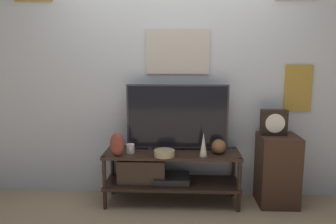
# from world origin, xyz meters

# --- Properties ---
(ground_plane) EXTENTS (12.00, 12.00, 0.00)m
(ground_plane) POSITION_xyz_m (0.00, 0.00, 0.00)
(ground_plane) COLOR #997F60
(wall_back) EXTENTS (6.40, 0.08, 2.70)m
(wall_back) POSITION_xyz_m (0.01, 0.52, 1.36)
(wall_back) COLOR #B2BCC6
(wall_back) RESTS_ON ground_plane
(media_console) EXTENTS (1.38, 0.44, 0.54)m
(media_console) POSITION_xyz_m (-0.12, 0.26, 0.34)
(media_console) COLOR black
(media_console) RESTS_ON ground_plane
(television) EXTENTS (1.05, 0.05, 0.69)m
(television) POSITION_xyz_m (0.05, 0.35, 0.90)
(television) COLOR #333338
(television) RESTS_ON media_console
(vase_round_glass) EXTENTS (0.15, 0.15, 0.15)m
(vase_round_glass) POSITION_xyz_m (0.47, 0.22, 0.62)
(vase_round_glass) COLOR brown
(vase_round_glass) RESTS_ON media_console
(vase_slim_bronze) EXTENTS (0.07, 0.07, 0.24)m
(vase_slim_bronze) POSITION_xyz_m (0.31, 0.12, 0.66)
(vase_slim_bronze) COLOR beige
(vase_slim_bronze) RESTS_ON media_console
(vase_wide_bowl) EXTENTS (0.21, 0.21, 0.06)m
(vase_wide_bowl) POSITION_xyz_m (-0.07, 0.12, 0.57)
(vase_wide_bowl) COLOR tan
(vase_wide_bowl) RESTS_ON media_console
(vase_urn_stoneware) EXTENTS (0.15, 0.10, 0.23)m
(vase_urn_stoneware) POSITION_xyz_m (-0.53, 0.11, 0.66)
(vase_urn_stoneware) COLOR brown
(vase_urn_stoneware) RESTS_ON media_console
(candle_jar) EXTENTS (0.08, 0.08, 0.09)m
(candle_jar) POSITION_xyz_m (-0.42, 0.21, 0.59)
(candle_jar) COLOR silver
(candle_jar) RESTS_ON media_console
(side_table) EXTENTS (0.39, 0.39, 0.72)m
(side_table) POSITION_xyz_m (1.08, 0.28, 0.36)
(side_table) COLOR #382319
(side_table) RESTS_ON ground_plane
(mantel_clock) EXTENTS (0.26, 0.11, 0.26)m
(mantel_clock) POSITION_xyz_m (1.03, 0.31, 0.85)
(mantel_clock) COLOR black
(mantel_clock) RESTS_ON side_table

